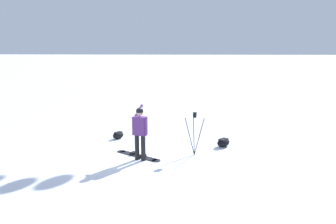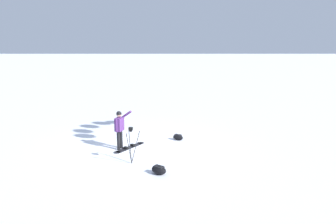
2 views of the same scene
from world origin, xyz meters
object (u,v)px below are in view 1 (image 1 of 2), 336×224
snowboard (138,155)px  gear_bag_small (223,142)px  snowboarder (140,128)px  camera_tripod (195,125)px  gear_bag_large (118,135)px

snowboard → gear_bag_small: size_ratio=2.33×
snowboarder → gear_bag_small: (2.69, 1.73, -0.85)m
snowboard → camera_tripod: size_ratio=1.10×
gear_bag_large → gear_bag_small: gear_bag_small is taller
snowboarder → gear_bag_large: (-1.26, 2.53, -0.87)m
snowboarder → snowboard: bearing=110.5°
gear_bag_small → camera_tripod: bearing=-134.1°
snowboarder → gear_bag_small: size_ratio=2.52×
snowboard → gear_bag_small: (2.83, 1.36, 0.13)m
snowboarder → gear_bag_large: 2.96m
snowboarder → gear_bag_small: snowboarder is taller
snowboard → camera_tripod: camera_tripod is taller
snowboard → gear_bag_large: bearing=117.4°
snowboarder → gear_bag_large: bearing=116.5°
snowboarder → snowboard: 1.06m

